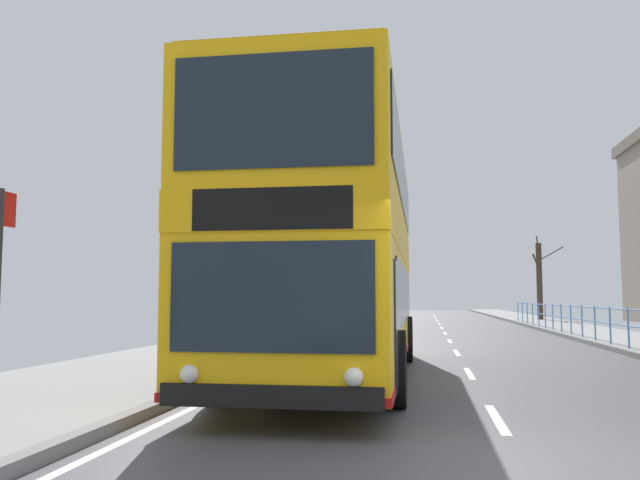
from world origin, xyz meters
The scene contains 4 objects.
ground centered at (-0.72, 0.00, 0.04)m, with size 15.80×140.00×0.20m.
double_decker_bus_main centered at (-2.48, 6.21, 2.32)m, with size 2.74×10.62×4.43m.
pedestrian_railing_far_kerb centered at (4.45, 15.85, 0.85)m, with size 0.05×33.72×1.08m.
bare_tree_far_00 centered at (6.17, 35.56, 2.63)m, with size 2.24×2.95×4.99m.
Camera 1 is at (-0.87, -5.74, 1.48)m, focal length 36.41 mm.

